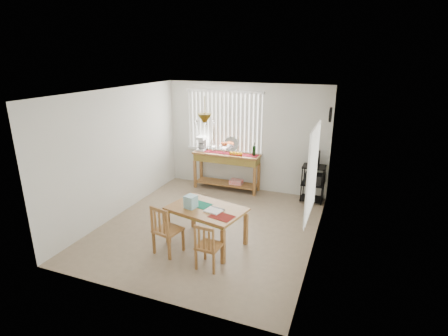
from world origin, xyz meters
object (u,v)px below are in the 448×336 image
at_px(chair_left, 166,230).
at_px(chair_right, 208,246).
at_px(cart_items, 315,159).
at_px(sideboard, 227,162).
at_px(wire_cart, 313,180).
at_px(dining_table, 206,212).

height_order(chair_left, chair_right, chair_left).
bearing_deg(cart_items, sideboard, -179.68).
bearing_deg(wire_cart, chair_right, -109.34).
bearing_deg(dining_table, sideboard, 103.11).
height_order(cart_items, chair_left, cart_items).
bearing_deg(wire_cart, sideboard, -179.93).
bearing_deg(dining_table, cart_items, 60.52).
bearing_deg(dining_table, wire_cart, 60.44).
xyz_separation_m(sideboard, cart_items, (2.09, 0.01, 0.31)).
bearing_deg(wire_cart, chair_left, -122.16).
xyz_separation_m(cart_items, dining_table, (-1.48, -2.62, -0.39)).
xyz_separation_m(sideboard, chair_right, (0.93, -3.28, -0.32)).
relative_size(dining_table, chair_left, 1.64).
relative_size(sideboard, dining_table, 1.15).
xyz_separation_m(wire_cart, cart_items, (0.00, 0.01, 0.50)).
bearing_deg(sideboard, cart_items, 0.32).
distance_m(sideboard, chair_left, 3.15).
bearing_deg(cart_items, chair_right, -109.29).
distance_m(cart_items, chair_left, 3.76).
xyz_separation_m(sideboard, dining_table, (0.61, -2.60, -0.09)).
height_order(cart_items, dining_table, cart_items).
xyz_separation_m(sideboard, chair_left, (0.11, -3.14, -0.27)).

